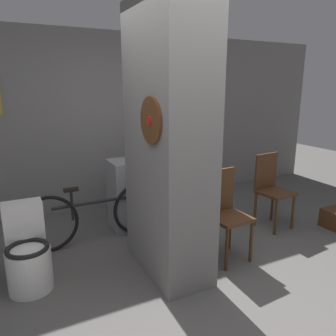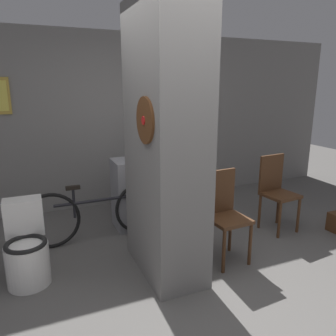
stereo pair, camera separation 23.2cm
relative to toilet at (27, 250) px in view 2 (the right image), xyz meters
name	(u,v)px [view 2 (the right image)]	position (x,y,z in m)	size (l,w,h in m)	color
ground_plane	(193,293)	(1.36, -0.82, -0.32)	(14.00, 14.00, 0.00)	#5B5956
wall_back	(116,121)	(1.36, 1.81, 0.98)	(8.00, 0.09, 2.60)	gray
pillar_center	(165,144)	(1.30, -0.31, 0.98)	(0.54, 1.03, 2.60)	gray
counter_shelf	(155,190)	(1.62, 0.82, 0.13)	(1.12, 0.44, 0.91)	gray
toilet	(27,250)	(0.00, 0.00, 0.00)	(0.40, 0.56, 0.77)	white
chair_near_pillar	(224,211)	(1.95, -0.37, 0.22)	(0.42, 0.42, 0.97)	#4C2D19
chair_by_doorway	(276,189)	(2.99, 0.02, 0.22)	(0.43, 0.43, 0.97)	#4C2D19
bicycle	(98,213)	(0.80, 0.58, 0.03)	(1.75, 0.42, 0.72)	black
bottle_tall	(142,149)	(1.47, 0.90, 0.70)	(0.07, 0.07, 0.30)	#19598C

